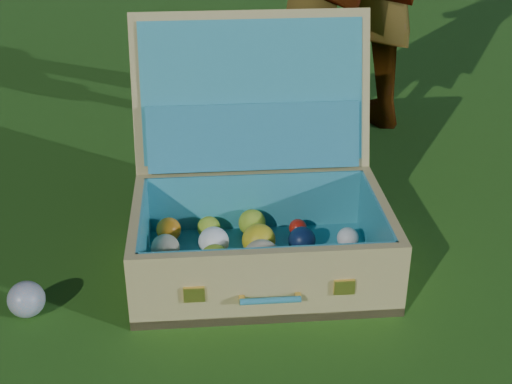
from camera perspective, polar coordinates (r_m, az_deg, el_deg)
The scene contains 3 objects.
ground at distance 1.56m, azimuth -1.76°, elevation -9.84°, with size 60.00×60.00×0.00m, color #215114.
stray_ball at distance 1.62m, azimuth -17.90°, elevation -8.17°, with size 0.08×0.08×0.08m, color #4790B8.
suitcase at distance 1.69m, azimuth -0.08°, elevation -0.55°, with size 0.62×0.58×0.55m.
Camera 1 is at (-0.14, -1.24, 0.94)m, focal length 50.00 mm.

